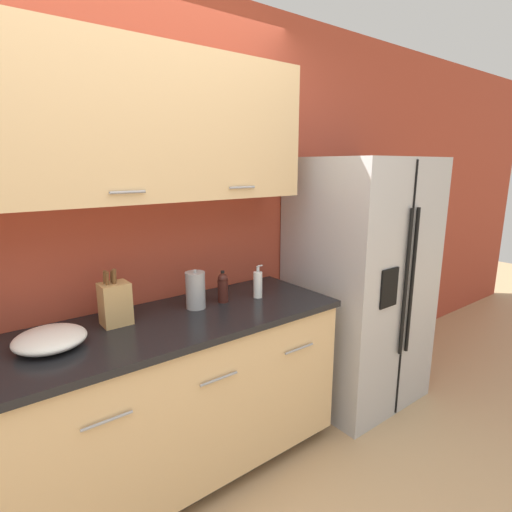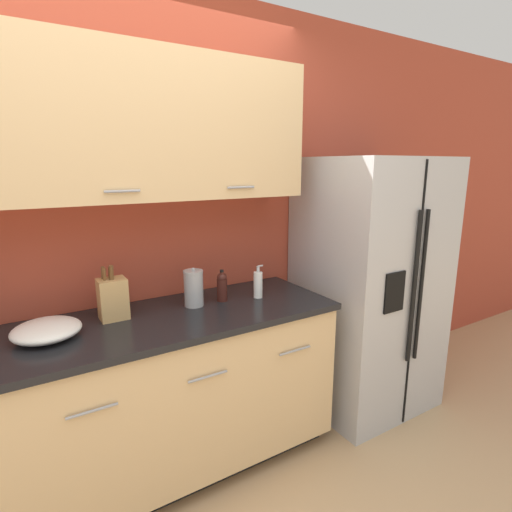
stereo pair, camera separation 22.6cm
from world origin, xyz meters
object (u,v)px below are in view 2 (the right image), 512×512
(refrigerator, at_px, (369,285))
(mixing_bowl, at_px, (47,330))
(knife_block, at_px, (114,298))
(steel_canister, at_px, (194,288))
(soap_dispenser, at_px, (258,284))
(oil_bottle, at_px, (222,286))

(refrigerator, height_order, mixing_bowl, refrigerator)
(knife_block, height_order, mixing_bowl, knife_block)
(refrigerator, height_order, steel_canister, refrigerator)
(soap_dispenser, relative_size, mixing_bowl, 0.66)
(oil_bottle, height_order, steel_canister, steel_canister)
(steel_canister, bearing_deg, mixing_bowl, -176.05)
(refrigerator, relative_size, oil_bottle, 9.44)
(refrigerator, distance_m, steel_canister, 1.25)
(oil_bottle, bearing_deg, mixing_bowl, -177.39)
(soap_dispenser, height_order, steel_canister, steel_canister)
(soap_dispenser, xyz_separation_m, steel_canister, (-0.37, 0.07, 0.02))
(knife_block, relative_size, steel_canister, 1.30)
(soap_dispenser, xyz_separation_m, mixing_bowl, (-1.10, 0.02, -0.04))
(knife_block, bearing_deg, steel_canister, -4.97)
(soap_dispenser, xyz_separation_m, oil_bottle, (-0.20, 0.06, 0.01))
(oil_bottle, distance_m, steel_canister, 0.17)
(refrigerator, xyz_separation_m, knife_block, (-1.65, 0.16, 0.16))
(refrigerator, bearing_deg, mixing_bowl, 177.95)
(mixing_bowl, bearing_deg, soap_dispenser, -0.80)
(soap_dispenser, distance_m, mixing_bowl, 1.10)
(mixing_bowl, bearing_deg, refrigerator, -2.05)
(refrigerator, height_order, soap_dispenser, refrigerator)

